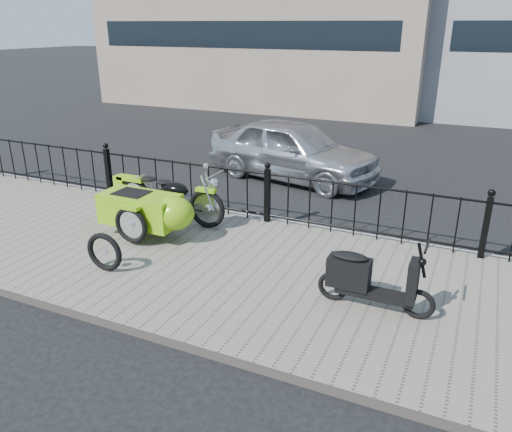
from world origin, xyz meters
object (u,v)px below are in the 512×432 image
at_px(spare_tire, 104,252).
at_px(sedan_car, 293,150).
at_px(motorcycle_sidecar, 155,207).
at_px(scooter, 367,280).

relative_size(spare_tire, sedan_car, 0.14).
xyz_separation_m(motorcycle_sidecar, sedan_car, (0.77, 4.30, 0.10)).
bearing_deg(sedan_car, motorcycle_sidecar, -178.38).
relative_size(scooter, sedan_car, 0.35).
bearing_deg(spare_tire, motorcycle_sidecar, 95.09).
bearing_deg(scooter, sedan_car, 119.74).
bearing_deg(spare_tire, scooter, 9.17).
bearing_deg(sedan_car, spare_tire, -174.71).
bearing_deg(spare_tire, sedan_car, 83.50).
relative_size(motorcycle_sidecar, spare_tire, 3.96).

